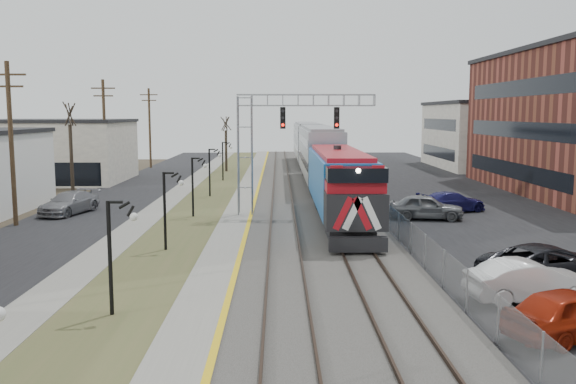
{
  "coord_description": "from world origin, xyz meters",
  "views": [
    {
      "loc": [
        1.72,
        -12.23,
        6.9
      ],
      "look_at": [
        2.23,
        20.97,
        2.6
      ],
      "focal_mm": 38.0,
      "sensor_mm": 36.0,
      "label": 1
    }
  ],
  "objects_px": {
    "car_lot_b": "(530,282)",
    "signal_gantry": "(271,133)",
    "car_lot_a": "(572,314)",
    "train": "(316,153)"
  },
  "relations": [
    {
      "from": "train",
      "to": "signal_gantry",
      "type": "height_order",
      "value": "signal_gantry"
    },
    {
      "from": "train",
      "to": "car_lot_a",
      "type": "relative_size",
      "value": 13.72
    },
    {
      "from": "train",
      "to": "car_lot_a",
      "type": "xyz_separation_m",
      "value": [
        5.23,
        -43.4,
        -2.1
      ]
    },
    {
      "from": "car_lot_b",
      "to": "signal_gantry",
      "type": "bearing_deg",
      "value": 20.58
    },
    {
      "from": "train",
      "to": "signal_gantry",
      "type": "xyz_separation_m",
      "value": [
        -4.28,
        -21.08,
        2.7
      ]
    },
    {
      "from": "car_lot_a",
      "to": "train",
      "type": "bearing_deg",
      "value": -16.38
    },
    {
      "from": "signal_gantry",
      "to": "car_lot_b",
      "type": "relative_size",
      "value": 1.96
    },
    {
      "from": "train",
      "to": "car_lot_b",
      "type": "xyz_separation_m",
      "value": [
        5.42,
        -39.76,
        -2.13
      ]
    },
    {
      "from": "signal_gantry",
      "to": "car_lot_a",
      "type": "relative_size",
      "value": 1.96
    },
    {
      "from": "signal_gantry",
      "to": "car_lot_b",
      "type": "height_order",
      "value": "signal_gantry"
    }
  ]
}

